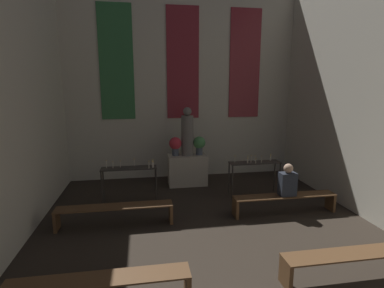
% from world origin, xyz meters
% --- Properties ---
extents(wall_back, '(7.13, 0.16, 5.81)m').
position_xyz_m(wall_back, '(0.00, 9.24, 2.94)').
color(wall_back, beige).
rests_on(wall_back, ground_plane).
extents(altar, '(1.10, 0.56, 0.88)m').
position_xyz_m(altar, '(0.00, 8.30, 0.44)').
color(altar, '#BCB29E').
rests_on(altar, ground_plane).
extents(statue, '(0.34, 0.34, 1.37)m').
position_xyz_m(statue, '(0.00, 8.30, 1.51)').
color(statue, slate).
rests_on(statue, altar).
extents(flower_vase_left, '(0.35, 0.35, 0.53)m').
position_xyz_m(flower_vase_left, '(-0.34, 8.30, 1.20)').
color(flower_vase_left, '#4C5666').
rests_on(flower_vase_left, altar).
extents(flower_vase_right, '(0.35, 0.35, 0.53)m').
position_xyz_m(flower_vase_right, '(0.34, 8.30, 1.20)').
color(flower_vase_right, '#4C5666').
rests_on(flower_vase_right, altar).
extents(candle_rack_left, '(1.34, 0.36, 1.09)m').
position_xyz_m(candle_rack_left, '(-1.59, 7.19, 0.75)').
color(candle_rack_left, '#332D28').
rests_on(candle_rack_left, ground_plane).
extents(candle_rack_right, '(1.34, 0.36, 1.09)m').
position_xyz_m(candle_rack_right, '(1.60, 7.19, 0.75)').
color(candle_rack_right, '#332D28').
rests_on(candle_rack_right, ground_plane).
extents(pew_second_left, '(2.35, 0.36, 0.43)m').
position_xyz_m(pew_second_left, '(-1.86, 3.61, 0.33)').
color(pew_second_left, brown).
rests_on(pew_second_left, ground_plane).
extents(pew_second_right, '(2.35, 0.36, 0.43)m').
position_xyz_m(pew_second_right, '(1.86, 3.61, 0.33)').
color(pew_second_right, brown).
rests_on(pew_second_right, ground_plane).
extents(pew_back_left, '(2.35, 0.36, 0.43)m').
position_xyz_m(pew_back_left, '(-1.86, 5.96, 0.33)').
color(pew_back_left, brown).
rests_on(pew_back_left, ground_plane).
extents(pew_back_right, '(2.35, 0.36, 0.43)m').
position_xyz_m(pew_back_right, '(1.86, 5.96, 0.33)').
color(pew_back_right, brown).
rests_on(pew_back_right, ground_plane).
extents(person_seated, '(0.36, 0.24, 0.73)m').
position_xyz_m(person_seated, '(1.90, 5.96, 0.75)').
color(person_seated, '#282D38').
rests_on(person_seated, pew_back_right).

